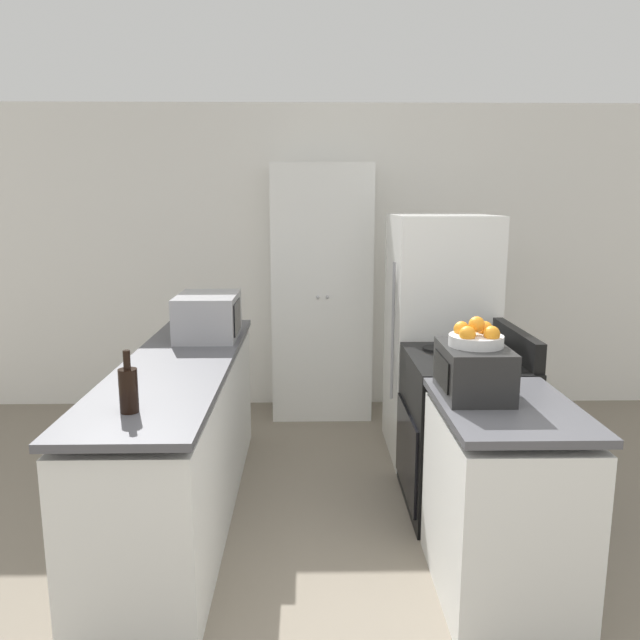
# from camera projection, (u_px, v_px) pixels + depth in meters

# --- Properties ---
(wall_back) EXTENTS (7.00, 0.06, 2.60)m
(wall_back) POSITION_uv_depth(u_px,v_px,m) (317.00, 259.00, 5.43)
(wall_back) COLOR white
(wall_back) RESTS_ON ground_plane
(counter_left) EXTENTS (0.60, 2.42, 0.92)m
(counter_left) POSITION_uv_depth(u_px,v_px,m) (181.00, 441.00, 3.58)
(counter_left) COLOR silver
(counter_left) RESTS_ON ground_plane
(counter_right) EXTENTS (0.60, 0.86, 0.92)m
(counter_right) POSITION_uv_depth(u_px,v_px,m) (503.00, 504.00, 2.84)
(counter_right) COLOR silver
(counter_right) RESTS_ON ground_plane
(pantry_cabinet) EXTENTS (0.82, 0.51, 2.09)m
(pantry_cabinet) POSITION_uv_depth(u_px,v_px,m) (322.00, 292.00, 5.20)
(pantry_cabinet) COLOR white
(pantry_cabinet) RESTS_ON ground_plane
(stove) EXTENTS (0.66, 0.79, 1.08)m
(stove) POSITION_uv_depth(u_px,v_px,m) (462.00, 431.00, 3.67)
(stove) COLOR black
(stove) RESTS_ON ground_plane
(refrigerator) EXTENTS (0.70, 0.80, 1.71)m
(refrigerator) POSITION_uv_depth(u_px,v_px,m) (438.00, 337.00, 4.41)
(refrigerator) COLOR white
(refrigerator) RESTS_ON ground_plane
(microwave) EXTENTS (0.39, 0.52, 0.29)m
(microwave) POSITION_uv_depth(u_px,v_px,m) (208.00, 316.00, 4.07)
(microwave) COLOR #939399
(microwave) RESTS_ON counter_left
(wine_bottle) EXTENTS (0.08, 0.08, 0.27)m
(wine_bottle) POSITION_uv_depth(u_px,v_px,m) (128.00, 389.00, 2.63)
(wine_bottle) COLOR black
(wine_bottle) RESTS_ON counter_left
(toaster_oven) EXTENTS (0.30, 0.42, 0.23)m
(toaster_oven) POSITION_uv_depth(u_px,v_px,m) (473.00, 371.00, 2.86)
(toaster_oven) COLOR black
(toaster_oven) RESTS_ON counter_right
(fruit_bowl) EXTENTS (0.25, 0.25, 0.14)m
(fruit_bowl) POSITION_uv_depth(u_px,v_px,m) (476.00, 336.00, 2.83)
(fruit_bowl) COLOR silver
(fruit_bowl) RESTS_ON toaster_oven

